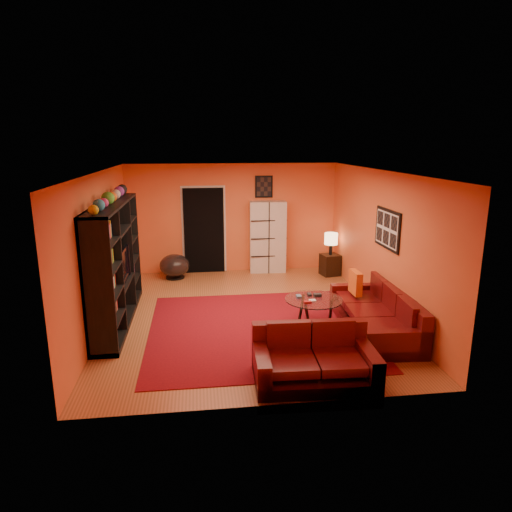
{
  "coord_description": "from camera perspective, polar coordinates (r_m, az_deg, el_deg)",
  "views": [
    {
      "loc": [
        -0.83,
        -7.84,
        3.1
      ],
      "look_at": [
        0.19,
        0.1,
        1.08
      ],
      "focal_mm": 32.0,
      "sensor_mm": 36.0,
      "label": 1
    }
  ],
  "objects": [
    {
      "name": "wall_back",
      "position": [
        11.03,
        -2.91,
        4.73
      ],
      "size": [
        6.0,
        0.0,
        6.0
      ],
      "primitive_type": "plane",
      "rotation": [
        1.57,
        0.0,
        0.0
      ],
      "color": "orange",
      "rests_on": "floor"
    },
    {
      "name": "throw_pillow",
      "position": [
        8.42,
        12.33,
        -3.26
      ],
      "size": [
        0.12,
        0.42,
        0.42
      ],
      "primitive_type": "cube",
      "color": "orange",
      "rests_on": "sofa"
    },
    {
      "name": "storage_cabinet",
      "position": [
        11.0,
        1.48,
        2.4
      ],
      "size": [
        0.88,
        0.44,
        1.72
      ],
      "primitive_type": "cube",
      "rotation": [
        0.0,
        0.0,
        -0.07
      ],
      "color": "silver",
      "rests_on": "floor"
    },
    {
      "name": "ceiling",
      "position": [
        7.9,
        -1.3,
        10.51
      ],
      "size": [
        6.0,
        6.0,
        0.0
      ],
      "primitive_type": "plane",
      "rotation": [
        3.14,
        0.0,
        0.0
      ],
      "color": "white",
      "rests_on": "wall_back"
    },
    {
      "name": "wall_art_right",
      "position": [
        8.38,
        16.12,
        3.26
      ],
      "size": [
        0.03,
        1.0,
        0.7
      ],
      "primitive_type": "cube",
      "color": "black",
      "rests_on": "wall_right"
    },
    {
      "name": "side_table",
      "position": [
        10.98,
        9.24,
        -1.08
      ],
      "size": [
        0.47,
        0.47,
        0.5
      ],
      "primitive_type": "cube",
      "rotation": [
        0.0,
        0.0,
        0.19
      ],
      "color": "black",
      "rests_on": "floor"
    },
    {
      "name": "coffee_table",
      "position": [
        7.87,
        7.22,
        -5.69
      ],
      "size": [
        0.98,
        0.98,
        0.49
      ],
      "rotation": [
        0.0,
        0.0,
        -0.02
      ],
      "color": "silver",
      "rests_on": "floor"
    },
    {
      "name": "wall_left",
      "position": [
        8.22,
        -18.85,
        0.72
      ],
      "size": [
        0.0,
        6.0,
        6.0
      ],
      "primitive_type": "plane",
      "rotation": [
        1.57,
        0.0,
        1.57
      ],
      "color": "orange",
      "rests_on": "floor"
    },
    {
      "name": "rug",
      "position": [
        7.84,
        0.09,
        -9.1
      ],
      "size": [
        3.6,
        3.6,
        0.01
      ],
      "primitive_type": "cube",
      "color": "#610B14",
      "rests_on": "floor"
    },
    {
      "name": "tv",
      "position": [
        8.24,
        -16.81,
        -1.21
      ],
      "size": [
        0.99,
        0.13,
        0.57
      ],
      "primitive_type": "imported",
      "rotation": [
        0.0,
        0.0,
        1.57
      ],
      "color": "black",
      "rests_on": "entertainment_unit"
    },
    {
      "name": "loveseat",
      "position": [
        6.29,
        7.15,
        -12.58
      ],
      "size": [
        1.63,
        1.02,
        0.85
      ],
      "rotation": [
        0.0,
        0.0,
        1.53
      ],
      "color": "#47090C",
      "rests_on": "rug"
    },
    {
      "name": "bowl_chair",
      "position": [
        10.73,
        -10.14,
        -1.2
      ],
      "size": [
        0.69,
        0.69,
        0.56
      ],
      "color": "black",
      "rests_on": "floor"
    },
    {
      "name": "doorway",
      "position": [
        11.0,
        -6.52,
        3.16
      ],
      "size": [
        0.95,
        0.1,
        2.04
      ],
      "primitive_type": "cube",
      "color": "black",
      "rests_on": "floor"
    },
    {
      "name": "entertainment_unit",
      "position": [
        8.24,
        -17.18,
        -0.92
      ],
      "size": [
        0.45,
        3.0,
        2.1
      ],
      "primitive_type": "cube",
      "color": "black",
      "rests_on": "floor"
    },
    {
      "name": "sofa",
      "position": [
        7.99,
        15.14,
        -7.01
      ],
      "size": [
        1.12,
        2.42,
        0.85
      ],
      "rotation": [
        0.0,
        0.0,
        -0.06
      ],
      "color": "#47090C",
      "rests_on": "rug"
    },
    {
      "name": "wall_art_back",
      "position": [
        10.99,
        0.99,
        8.66
      ],
      "size": [
        0.42,
        0.03,
        0.52
      ],
      "primitive_type": "cube",
      "color": "black",
      "rests_on": "wall_back"
    },
    {
      "name": "wall_right",
      "position": [
        8.71,
        15.34,
        1.7
      ],
      "size": [
        0.0,
        6.0,
        6.0
      ],
      "primitive_type": "plane",
      "rotation": [
        1.57,
        0.0,
        -1.57
      ],
      "color": "orange",
      "rests_on": "floor"
    },
    {
      "name": "wall_front",
      "position": [
        5.24,
        2.26,
        -6.0
      ],
      "size": [
        6.0,
        0.0,
        6.0
      ],
      "primitive_type": "plane",
      "rotation": [
        -1.57,
        0.0,
        0.0
      ],
      "color": "orange",
      "rests_on": "floor"
    },
    {
      "name": "table_lamp",
      "position": [
        10.84,
        9.36,
        2.07
      ],
      "size": [
        0.31,
        0.31,
        0.52
      ],
      "color": "black",
      "rests_on": "side_table"
    },
    {
      "name": "floor",
      "position": [
        8.48,
        -1.2,
        -7.31
      ],
      "size": [
        6.0,
        6.0,
        0.0
      ],
      "primitive_type": "plane",
      "color": "brown",
      "rests_on": "ground"
    }
  ]
}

